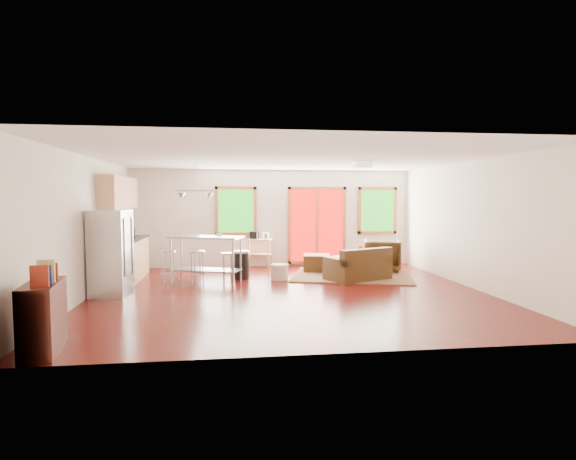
{
  "coord_description": "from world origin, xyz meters",
  "views": [
    {
      "loc": [
        -1.12,
        -8.56,
        1.82
      ],
      "look_at": [
        0.0,
        0.3,
        1.2
      ],
      "focal_mm": 28.0,
      "sensor_mm": 36.0,
      "label": 1
    }
  ],
  "objects": [
    {
      "name": "front_wall",
      "position": [
        0.0,
        -3.51,
        1.3
      ],
      "size": [
        7.5,
        0.02,
        2.6
      ],
      "primitive_type": "cube",
      "color": "beige",
      "rests_on": "ground"
    },
    {
      "name": "book",
      "position": [
        2.01,
        1.84,
        0.55
      ],
      "size": [
        0.21,
        0.1,
        0.29
      ],
      "primitive_type": "imported",
      "rotation": [
        0.0,
        0.0,
        0.37
      ],
      "color": "maroon",
      "rests_on": "coffee_table"
    },
    {
      "name": "right_wall",
      "position": [
        3.76,
        0.0,
        1.3
      ],
      "size": [
        0.02,
        7.0,
        2.6
      ],
      "primitive_type": "cube",
      "color": "beige",
      "rests_on": "ground"
    },
    {
      "name": "pendant_light",
      "position": [
        -1.9,
        1.5,
        1.9
      ],
      "size": [
        0.8,
        0.18,
        0.79
      ],
      "color": "gray",
      "rests_on": "ceiling"
    },
    {
      "name": "vase",
      "position": [
        1.91,
        1.67,
        0.51
      ],
      "size": [
        0.21,
        0.21,
        0.31
      ],
      "rotation": [
        0.0,
        0.0,
        -0.14
      ],
      "color": "silver",
      "rests_on": "coffee_table"
    },
    {
      "name": "left_wall",
      "position": [
        -3.76,
        0.0,
        1.3
      ],
      "size": [
        0.02,
        7.0,
        2.6
      ],
      "primitive_type": "cube",
      "color": "beige",
      "rests_on": "ground"
    },
    {
      "name": "kitchen_cart",
      "position": [
        -0.39,
        3.31,
        0.65
      ],
      "size": [
        0.72,
        0.58,
        0.96
      ],
      "rotation": [
        0.0,
        0.0,
        -0.32
      ],
      "color": "tan",
      "rests_on": "floor"
    },
    {
      "name": "trash_can",
      "position": [
        -0.9,
        1.65,
        0.32
      ],
      "size": [
        0.39,
        0.39,
        0.64
      ],
      "rotation": [
        0.0,
        0.0,
        -0.13
      ],
      "color": "black",
      "rests_on": "floor"
    },
    {
      "name": "ottoman",
      "position": [
        0.99,
        2.41,
        0.21
      ],
      "size": [
        0.76,
        0.76,
        0.43
      ],
      "primitive_type": "cube",
      "rotation": [
        0.0,
        0.0,
        -0.21
      ],
      "color": "#301F0C",
      "rests_on": "floor"
    },
    {
      "name": "french_doors",
      "position": [
        1.2,
        3.46,
        1.1
      ],
      "size": [
        1.6,
        0.05,
        2.1
      ],
      "color": "red",
      "rests_on": "back_wall"
    },
    {
      "name": "window_right",
      "position": [
        2.9,
        3.46,
        1.5
      ],
      "size": [
        1.1,
        0.05,
        1.3
      ],
      "color": "#196314",
      "rests_on": "back_wall"
    },
    {
      "name": "floor",
      "position": [
        0.0,
        0.0,
        -0.01
      ],
      "size": [
        7.5,
        7.0,
        0.02
      ],
      "primitive_type": "cube",
      "color": "#370705",
      "rests_on": "ground"
    },
    {
      "name": "bookshelf",
      "position": [
        -3.35,
        -3.01,
        0.43
      ],
      "size": [
        0.51,
        0.99,
        1.11
      ],
      "rotation": [
        0.0,
        0.0,
        0.16
      ],
      "color": "#37130D",
      "rests_on": "floor"
    },
    {
      "name": "rug",
      "position": [
        1.69,
        1.64,
        0.01
      ],
      "size": [
        3.18,
        2.76,
        0.03
      ],
      "primitive_type": "cube",
      "rotation": [
        0.0,
        0.0,
        -0.28
      ],
      "color": "#4D6239",
      "rests_on": "floor"
    },
    {
      "name": "ceiling_flush",
      "position": [
        1.6,
        0.6,
        2.53
      ],
      "size": [
        0.35,
        0.35,
        0.12
      ],
      "primitive_type": "cube",
      "color": "white",
      "rests_on": "ceiling"
    },
    {
      "name": "bar_stool_a",
      "position": [
        -2.48,
        1.22,
        0.54
      ],
      "size": [
        0.39,
        0.39,
        0.72
      ],
      "rotation": [
        0.0,
        0.0,
        -0.17
      ],
      "color": "#B7BABC",
      "rests_on": "floor"
    },
    {
      "name": "refrigerator",
      "position": [
        -3.34,
        0.06,
        0.81
      ],
      "size": [
        0.73,
        0.7,
        1.61
      ],
      "rotation": [
        0.0,
        0.0,
        -0.13
      ],
      "color": "#B7BABC",
      "rests_on": "floor"
    },
    {
      "name": "coffee_table",
      "position": [
        1.75,
        1.9,
        0.37
      ],
      "size": [
        1.25,
        0.99,
        0.44
      ],
      "rotation": [
        0.0,
        0.0,
        0.35
      ],
      "color": "#37130D",
      "rests_on": "floor"
    },
    {
      "name": "pouf",
      "position": [
        -0.05,
        1.41,
        0.17
      ],
      "size": [
        0.49,
        0.49,
        0.35
      ],
      "primitive_type": "cylinder",
      "rotation": [
        0.0,
        0.0,
        0.29
      ],
      "color": "beige",
      "rests_on": "floor"
    },
    {
      "name": "back_wall",
      "position": [
        0.0,
        3.51,
        1.3
      ],
      "size": [
        7.5,
        0.02,
        2.6
      ],
      "primitive_type": "cube",
      "color": "beige",
      "rests_on": "ground"
    },
    {
      "name": "island",
      "position": [
        -1.68,
        1.37,
        0.69
      ],
      "size": [
        1.71,
        1.16,
        1.0
      ],
      "rotation": [
        0.0,
        0.0,
        -0.36
      ],
      "color": "#B7BABC",
      "rests_on": "floor"
    },
    {
      "name": "window_left",
      "position": [
        -1.0,
        3.46,
        1.5
      ],
      "size": [
        1.1,
        0.05,
        1.3
      ],
      "color": "#196314",
      "rests_on": "back_wall"
    },
    {
      "name": "ceiling",
      "position": [
        0.0,
        0.0,
        2.61
      ],
      "size": [
        7.5,
        7.0,
        0.02
      ],
      "primitive_type": "cube",
      "color": "white",
      "rests_on": "ground"
    },
    {
      "name": "armchair",
      "position": [
        2.62,
        2.23,
        0.44
      ],
      "size": [
        1.05,
        1.01,
        0.89
      ],
      "primitive_type": "imported",
      "rotation": [
        0.0,
        0.0,
        2.86
      ],
      "color": "#301F0C",
      "rests_on": "floor"
    },
    {
      "name": "cup",
      "position": [
        -1.39,
        1.49,
        1.02
      ],
      "size": [
        0.16,
        0.13,
        0.13
      ],
      "primitive_type": "imported",
      "rotation": [
        0.0,
        0.0,
        -0.24
      ],
      "color": "white",
      "rests_on": "island"
    },
    {
      "name": "loveseat",
      "position": [
        1.7,
        1.1,
        0.29
      ],
      "size": [
        1.58,
        1.29,
        0.73
      ],
      "rotation": [
        0.0,
        0.0,
        0.43
      ],
      "color": "#301F0C",
      "rests_on": "floor"
    },
    {
      "name": "bar_stool_b",
      "position": [
        -1.85,
        1.09,
        0.54
      ],
      "size": [
        0.42,
        0.42,
        0.72
      ],
      "rotation": [
        0.0,
        0.0,
        -0.26
      ],
      "color": "#B7BABC",
      "rests_on": "floor"
    },
    {
      "name": "cabinets",
      "position": [
        -3.49,
        1.7,
        0.93
      ],
      "size": [
        0.64,
        2.24,
        2.3
      ],
      "color": "tan",
      "rests_on": "floor"
    },
    {
      "name": "bar_stool_c",
      "position": [
        -1.21,
        1.27,
        0.48
      ],
      "size": [
        0.34,
        0.34,
        0.64
      ],
      "rotation": [
        0.0,
        0.0,
        0.11
      ],
      "color": "#B7BABC",
      "rests_on": "floor"
    }
  ]
}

